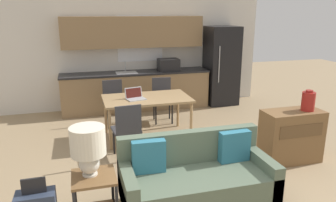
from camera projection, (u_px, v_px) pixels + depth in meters
name	position (u px, v px, depth m)	size (l,w,h in m)	color
wall_back	(133.00, 51.00, 7.79)	(6.40, 0.07, 2.70)	silver
kitchen_counter	(136.00, 74.00, 7.65)	(3.44, 0.65, 2.15)	#8E704C
refrigerator	(221.00, 66.00, 8.08)	(0.74, 0.71, 1.91)	black
dining_table	(147.00, 101.00, 5.94)	(1.56, 0.92, 0.76)	tan
couch	(196.00, 177.00, 3.98)	(1.82, 0.80, 0.84)	#3D2D1E
side_table	(95.00, 192.00, 3.55)	(0.47, 0.47, 0.58)	brown
table_lamp	(88.00, 146.00, 3.44)	(0.37, 0.37, 0.54)	silver
credenza	(291.00, 136.00, 5.06)	(0.91, 0.45, 0.82)	brown
vase	(308.00, 101.00, 4.94)	(0.20, 0.20, 0.32)	maroon
dining_chair_near_left	(127.00, 128.00, 5.10)	(0.45, 0.45, 0.91)	#38383D
dining_chair_far_left	(114.00, 100.00, 6.65)	(0.45, 0.45, 0.91)	#38383D
dining_chair_far_right	(162.00, 97.00, 6.89)	(0.46, 0.46, 0.91)	#38383D
laptop	(135.00, 96.00, 5.82)	(0.37, 0.32, 0.20)	#B7BABC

